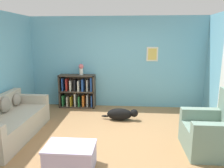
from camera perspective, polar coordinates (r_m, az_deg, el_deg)
ground_plane at (r=4.55m, az=-0.41°, el=-14.13°), size 14.00×14.00×0.00m
wall_back at (r=6.37m, az=1.33°, el=5.65°), size 5.60×0.13×2.60m
couch at (r=4.96m, az=-25.46°, el=-9.11°), size 0.85×2.03×0.83m
bookshelf at (r=6.46m, az=-8.89°, el=-1.92°), size 1.03×0.34×0.96m
recliner_chair at (r=4.35m, az=25.27°, el=-11.19°), size 0.90×0.94×1.09m
coffee_table at (r=3.61m, az=-10.84°, el=-18.02°), size 0.77×0.52×0.39m
dog at (r=5.45m, az=2.43°, el=-7.86°), size 0.91×0.27×0.30m
vase at (r=6.29m, az=-8.07°, el=3.97°), size 0.14×0.14×0.31m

